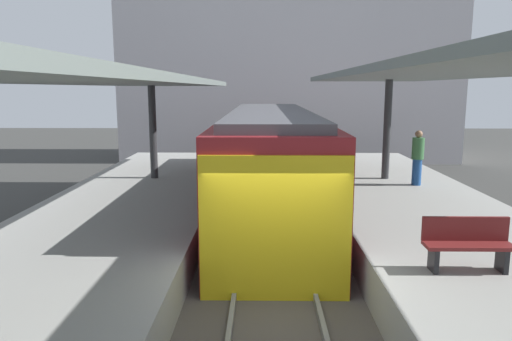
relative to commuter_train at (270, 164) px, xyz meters
The scene contains 12 objects.
ground_plane 6.34m from the commuter_train, 90.00° to the right, with size 80.00×80.00×0.00m, color #383835.
platform_left 7.29m from the commuter_train, 121.93° to the right, with size 4.40×28.00×1.00m, color #9E9E99.
platform_right 7.29m from the commuter_train, 58.07° to the right, with size 4.40×28.00×1.00m, color #9E9E99.
track_ballast 6.31m from the commuter_train, 90.00° to the right, with size 3.20×28.00×0.20m, color #4C4742.
rail_near_side 6.31m from the commuter_train, 96.73° to the right, with size 0.08×28.00×0.14m, color slate.
rail_far_side 6.31m from the commuter_train, 83.27° to the right, with size 0.08×28.00×0.14m, color slate.
commuter_train is the anchor object (origin of this frame).
canopy_left 6.48m from the commuter_train, 128.97° to the right, with size 4.18×21.00×3.18m.
canopy_right 6.54m from the commuter_train, 51.03° to the right, with size 4.18×21.00×3.36m.
platform_bench 7.14m from the commuter_train, 64.37° to the right, with size 1.40×0.41×0.86m.
passenger_near_bench 4.52m from the commuter_train, ahead, with size 0.36×0.36×1.67m.
station_building_backdrop 14.46m from the commuter_train, 85.05° to the left, with size 18.00×6.00×11.00m, color #B7B2B7.
Camera 1 is at (-0.22, -7.77, 3.91)m, focal length 33.50 mm.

